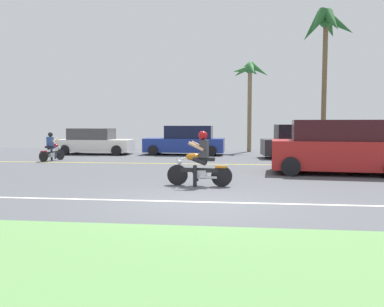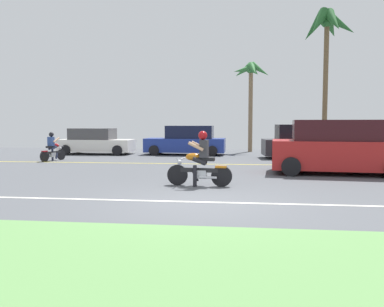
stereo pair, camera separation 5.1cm
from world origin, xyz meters
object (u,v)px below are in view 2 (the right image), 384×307
(parked_car_1, at_px, (187,141))
(motorcyclist_distant, at_px, (53,149))
(parked_car_0, at_px, (96,142))
(motorcyclist, at_px, (200,163))
(palm_tree_0, at_px, (251,77))
(suv_nearby, at_px, (339,148))
(palm_tree_1, at_px, (327,32))
(parked_car_2, at_px, (307,143))

(parked_car_1, relative_size, motorcyclist_distant, 2.84)
(parked_car_0, xyz_separation_m, parked_car_1, (5.23, 0.20, 0.06))
(motorcyclist, xyz_separation_m, motorcyclist_distant, (-7.59, 6.55, -0.08))
(parked_car_0, xyz_separation_m, motorcyclist_distant, (-0.53, -4.15, -0.12))
(parked_car_1, xyz_separation_m, palm_tree_0, (3.60, 2.73, 3.81))
(palm_tree_0, bearing_deg, motorcyclist_distant, -142.88)
(suv_nearby, xyz_separation_m, palm_tree_0, (-2.76, 10.39, 3.65))
(palm_tree_1, bearing_deg, motorcyclist_distant, -153.15)
(suv_nearby, bearing_deg, palm_tree_0, 104.90)
(parked_car_0, distance_m, motorcyclist_distant, 4.19)
(suv_nearby, relative_size, parked_car_0, 1.13)
(suv_nearby, xyz_separation_m, parked_car_1, (-6.37, 7.66, -0.16))
(parked_car_2, bearing_deg, motorcyclist_distant, -167.20)
(parked_car_0, bearing_deg, suv_nearby, -32.76)
(parked_car_0, relative_size, parked_car_2, 0.92)
(motorcyclist, xyz_separation_m, palm_tree_0, (1.77, 13.63, 3.91))
(palm_tree_0, height_order, motorcyclist_distant, palm_tree_0)
(parked_car_0, height_order, motorcyclist_distant, parked_car_0)
(parked_car_0, xyz_separation_m, palm_tree_1, (13.28, 2.83, 6.43))
(palm_tree_1, bearing_deg, palm_tree_0, 178.80)
(parked_car_1, distance_m, palm_tree_0, 5.91)
(parked_car_0, bearing_deg, parked_car_1, 2.21)
(suv_nearby, xyz_separation_m, palm_tree_1, (1.69, 10.30, 6.21))
(parked_car_1, height_order, parked_car_2, parked_car_2)
(motorcyclist, xyz_separation_m, parked_car_0, (-7.06, 10.70, 0.04))
(parked_car_2, bearing_deg, parked_car_1, 165.56)
(parked_car_0, distance_m, parked_car_2, 11.60)
(motorcyclist, bearing_deg, parked_car_1, 99.54)
(parked_car_2, distance_m, motorcyclist_distant, 12.35)
(parked_car_2, xyz_separation_m, palm_tree_1, (1.76, 4.25, 6.34))
(suv_nearby, relative_size, palm_tree_1, 0.56)
(parked_car_1, xyz_separation_m, parked_car_2, (6.29, -1.62, 0.03))
(parked_car_1, bearing_deg, palm_tree_0, 37.12)
(motorcyclist, height_order, palm_tree_1, palm_tree_1)
(suv_nearby, xyz_separation_m, parked_car_2, (-0.08, 6.04, -0.13))
(parked_car_2, xyz_separation_m, palm_tree_0, (-2.69, 4.35, 3.78))
(suv_nearby, height_order, parked_car_0, suv_nearby)
(parked_car_0, xyz_separation_m, parked_car_2, (11.52, -1.42, 0.09))
(parked_car_0, height_order, palm_tree_0, palm_tree_0)
(suv_nearby, distance_m, palm_tree_1, 12.14)
(suv_nearby, distance_m, palm_tree_0, 11.35)
(parked_car_0, xyz_separation_m, palm_tree_0, (8.83, 2.93, 3.88))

